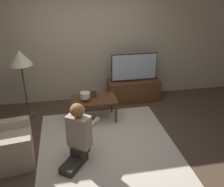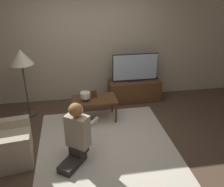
% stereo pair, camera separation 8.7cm
% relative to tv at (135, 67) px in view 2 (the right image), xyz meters
% --- Properties ---
extents(ground_plane, '(10.00, 10.00, 0.00)m').
position_rel_tv_xyz_m(ground_plane, '(-0.88, -1.59, -0.80)').
color(ground_plane, brown).
extents(wall_back, '(10.00, 0.06, 2.60)m').
position_rel_tv_xyz_m(wall_back, '(-0.88, 0.34, 0.50)').
color(wall_back, beige).
rests_on(wall_back, ground_plane).
extents(rug, '(2.25, 2.38, 0.02)m').
position_rel_tv_xyz_m(rug, '(-0.88, -1.59, -0.79)').
color(rug, beige).
rests_on(rug, ground_plane).
extents(tv_stand, '(1.16, 0.42, 0.48)m').
position_rel_tv_xyz_m(tv_stand, '(0.00, -0.00, -0.56)').
color(tv_stand, brown).
rests_on(tv_stand, ground_plane).
extents(tv, '(1.01, 0.08, 0.62)m').
position_rel_tv_xyz_m(tv, '(0.00, 0.00, 0.00)').
color(tv, black).
rests_on(tv, tv_stand).
extents(coffee_table, '(0.86, 0.50, 0.46)m').
position_rel_tv_xyz_m(coffee_table, '(-0.98, -0.70, -0.39)').
color(coffee_table, brown).
rests_on(coffee_table, ground_plane).
extents(floor_lamp, '(0.45, 0.45, 1.38)m').
position_rel_tv_xyz_m(floor_lamp, '(-2.30, -0.29, 0.38)').
color(floor_lamp, '#4C4233').
rests_on(floor_lamp, ground_plane).
extents(armchair, '(0.89, 0.83, 0.95)m').
position_rel_tv_xyz_m(armchair, '(-2.51, -1.71, -0.50)').
color(armchair, '#B7A88E').
rests_on(armchair, ground_plane).
extents(person_kneeling, '(0.69, 0.82, 0.97)m').
position_rel_tv_xyz_m(person_kneeling, '(-1.36, -1.88, -0.30)').
color(person_kneeling, '#332D28').
rests_on(person_kneeling, rug).
extents(picture_frame, '(0.11, 0.01, 0.15)m').
position_rel_tv_xyz_m(picture_frame, '(-0.98, -0.65, -0.26)').
color(picture_frame, brown).
rests_on(picture_frame, coffee_table).
extents(table_lamp, '(0.18, 0.18, 0.17)m').
position_rel_tv_xyz_m(table_lamp, '(-1.16, -0.75, -0.24)').
color(table_lamp, '#4C3823').
rests_on(table_lamp, coffee_table).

